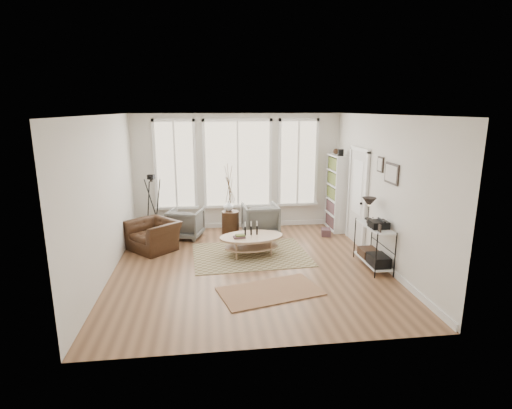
{
  "coord_description": "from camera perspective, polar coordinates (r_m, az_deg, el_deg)",
  "views": [
    {
      "loc": [
        -0.78,
        -7.26,
        3.0
      ],
      "look_at": [
        0.2,
        0.6,
        1.1
      ],
      "focal_mm": 28.0,
      "sensor_mm": 36.0,
      "label": 1
    }
  ],
  "objects": [
    {
      "name": "low_shelf",
      "position": [
        8.04,
        16.49,
        -5.12
      ],
      "size": [
        0.38,
        1.08,
        1.3
      ],
      "color": "white",
      "rests_on": "ground"
    },
    {
      "name": "armchair_left",
      "position": [
        9.65,
        -10.0,
        -2.67
      ],
      "size": [
        0.93,
        0.94,
        0.7
      ],
      "primitive_type": "imported",
      "rotation": [
        0.0,
        0.0,
        2.86
      ],
      "color": "slate",
      "rests_on": "ground"
    },
    {
      "name": "tripod_camera",
      "position": [
        9.66,
        -14.5,
        -0.69
      ],
      "size": [
        0.54,
        0.54,
        1.53
      ],
      "color": "black",
      "rests_on": "ground"
    },
    {
      "name": "door",
      "position": [
        9.24,
        14.3,
        1.35
      ],
      "size": [
        0.09,
        1.06,
        2.22
      ],
      "color": "silver",
      "rests_on": "ground"
    },
    {
      "name": "bookcase",
      "position": [
        10.22,
        11.39,
        1.69
      ],
      "size": [
        0.31,
        0.85,
        2.06
      ],
      "color": "white",
      "rests_on": "ground"
    },
    {
      "name": "accent_chair",
      "position": [
        8.99,
        -14.42,
        -4.28
      ],
      "size": [
        1.31,
        1.3,
        0.64
      ],
      "primitive_type": "imported",
      "rotation": [
        0.0,
        0.0,
        -0.82
      ],
      "color": "#392114",
      "rests_on": "ground"
    },
    {
      "name": "rug_runner",
      "position": [
        6.88,
        2.02,
        -12.25
      ],
      "size": [
        1.85,
        1.32,
        0.01
      ],
      "primitive_type": "cube",
      "rotation": [
        0.0,
        0.0,
        0.26
      ],
      "color": "brown",
      "rests_on": "ground"
    },
    {
      "name": "rug_main",
      "position": [
        8.49,
        -0.76,
        -7.17
      ],
      "size": [
        2.49,
        1.93,
        0.01
      ],
      "primitive_type": "cube",
      "rotation": [
        0.0,
        0.0,
        0.06
      ],
      "color": "brown",
      "rests_on": "ground"
    },
    {
      "name": "bay_window",
      "position": [
        10.1,
        -2.62,
        5.56
      ],
      "size": [
        4.14,
        0.12,
        2.24
      ],
      "color": "#CDB47F",
      "rests_on": "ground"
    },
    {
      "name": "coffee_table",
      "position": [
        8.38,
        -0.71,
        -5.11
      ],
      "size": [
        1.43,
        1.02,
        0.61
      ],
      "color": "tan",
      "rests_on": "ground"
    },
    {
      "name": "vase",
      "position": [
        9.6,
        -3.95,
        -0.17
      ],
      "size": [
        0.28,
        0.28,
        0.24
      ],
      "primitive_type": "imported",
      "rotation": [
        0.0,
        0.0,
        -0.26
      ],
      "color": "silver",
      "rests_on": "side_table"
    },
    {
      "name": "side_table",
      "position": [
        9.5,
        -3.73,
        0.26
      ],
      "size": [
        0.41,
        0.41,
        1.73
      ],
      "color": "#392114",
      "rests_on": "ground"
    },
    {
      "name": "wall_art",
      "position": [
        7.84,
        18.41,
        4.55
      ],
      "size": [
        0.04,
        0.88,
        0.44
      ],
      "color": "black",
      "rests_on": "ground"
    },
    {
      "name": "armchair_right",
      "position": [
        9.7,
        0.62,
        -2.15
      ],
      "size": [
        0.87,
        0.89,
        0.77
      ],
      "primitive_type": "imported",
      "rotation": [
        0.0,
        0.0,
        3.2
      ],
      "color": "slate",
      "rests_on": "ground"
    },
    {
      "name": "book_stack_far",
      "position": [
        9.86,
        9.94,
        -4.01
      ],
      "size": [
        0.21,
        0.25,
        0.14
      ],
      "primitive_type": "cube",
      "rotation": [
        0.0,
        0.0,
        -0.17
      ],
      "color": "brown",
      "rests_on": "ground"
    },
    {
      "name": "book_stack_near",
      "position": [
        9.85,
        9.95,
        -3.92
      ],
      "size": [
        0.26,
        0.31,
        0.17
      ],
      "primitive_type": "cube",
      "rotation": [
        0.0,
        0.0,
        -0.2
      ],
      "color": "brown",
      "rests_on": "ground"
    },
    {
      "name": "room",
      "position": [
        7.5,
        -0.82,
        1.36
      ],
      "size": [
        5.5,
        5.54,
        2.9
      ],
      "color": "#8B603F",
      "rests_on": "ground"
    }
  ]
}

